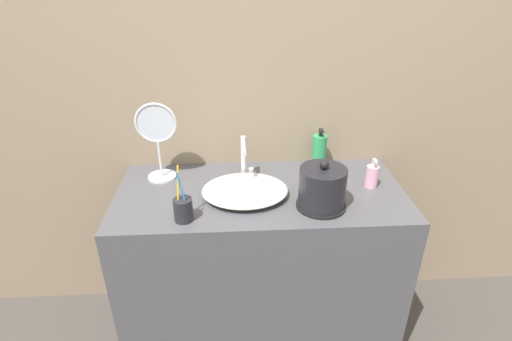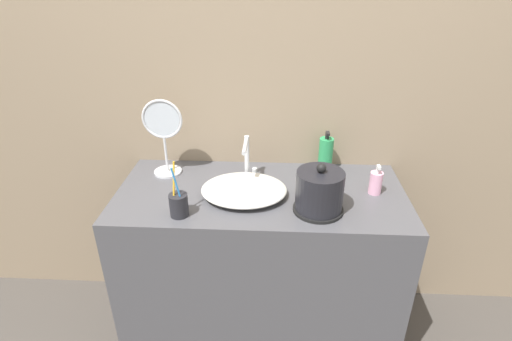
% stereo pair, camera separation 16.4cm
% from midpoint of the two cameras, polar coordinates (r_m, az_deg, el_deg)
% --- Properties ---
extents(wall_back, '(6.00, 0.04, 2.60)m').
position_cam_midpoint_polar(wall_back, '(1.80, 3.92, 15.62)').
color(wall_back, gray).
rests_on(wall_back, ground_plane).
extents(vanity_counter, '(1.22, 0.56, 0.81)m').
position_cam_midpoint_polar(vanity_counter, '(1.93, 3.13, -13.50)').
color(vanity_counter, '#4C4C51').
rests_on(vanity_counter, ground_plane).
extents(sink_basin, '(0.36, 0.29, 0.06)m').
position_cam_midpoint_polar(sink_basin, '(1.65, 1.13, -2.82)').
color(sink_basin, silver).
rests_on(sink_basin, vanity_counter).
extents(faucet, '(0.06, 0.17, 0.20)m').
position_cam_midpoint_polar(faucet, '(1.74, 1.49, 2.09)').
color(faucet, silver).
rests_on(faucet, vanity_counter).
extents(electric_kettle, '(0.20, 0.20, 0.20)m').
position_cam_midpoint_polar(electric_kettle, '(1.56, 12.04, -3.24)').
color(electric_kettle, black).
rests_on(electric_kettle, vanity_counter).
extents(toothbrush_cup, '(0.07, 0.07, 0.22)m').
position_cam_midpoint_polar(toothbrush_cup, '(1.53, -7.98, -4.91)').
color(toothbrush_cup, '#232328').
rests_on(toothbrush_cup, vanity_counter).
extents(lotion_bottle, '(0.05, 0.05, 0.13)m').
position_cam_midpoint_polar(lotion_bottle, '(1.75, 19.34, -1.69)').
color(lotion_bottle, '#EAA8C6').
rests_on(lotion_bottle, vanity_counter).
extents(shampoo_bottle, '(0.06, 0.06, 0.19)m').
position_cam_midpoint_polar(shampoo_bottle, '(1.87, 12.41, 2.24)').
color(shampoo_bottle, '#2D9956').
rests_on(shampoo_bottle, vanity_counter).
extents(vanity_mirror, '(0.18, 0.13, 0.35)m').
position_cam_midpoint_polar(vanity_mirror, '(1.79, -10.51, 5.15)').
color(vanity_mirror, silver).
rests_on(vanity_mirror, vanity_counter).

